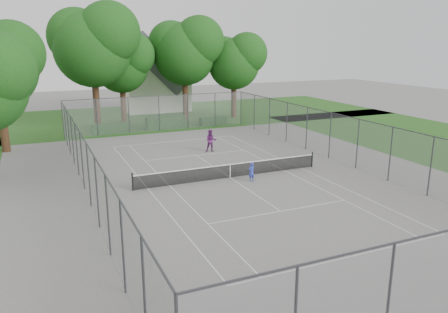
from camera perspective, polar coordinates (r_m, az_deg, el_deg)
name	(u,v)px	position (r m, az deg, el deg)	size (l,w,h in m)	color
ground	(230,178)	(28.59, 0.81, -2.79)	(120.00, 120.00, 0.00)	slate
grass_far	(139,117)	(52.76, -11.02, 5.07)	(60.00, 20.00, 0.00)	#1E4A15
court_markings	(230,178)	(28.59, 0.81, -2.78)	(11.03, 23.83, 0.01)	silver
tennis_net	(230,170)	(28.44, 0.81, -1.81)	(12.87, 0.10, 1.10)	black
perimeter_fence	(230,151)	(28.10, 0.82, 0.73)	(18.08, 34.08, 3.52)	#38383D
tree_far_left	(93,42)	(46.02, -16.70, 14.11)	(8.69, 7.94, 12.50)	#362013
tree_far_midleft	(122,61)	(49.18, -13.20, 12.03)	(6.70, 6.12, 9.63)	#362013
tree_far_midright	(185,49)	(50.06, -5.06, 13.85)	(7.98, 7.29, 11.47)	#362013
tree_far_right	(235,59)	(51.12, 1.44, 12.56)	(6.76, 6.17, 9.72)	#362013
hedge_left	(111,128)	(44.34, -14.59, 3.63)	(3.50, 1.05, 0.88)	#184215
hedge_mid	(165,122)	(45.26, -7.65, 4.43)	(3.96, 1.13, 1.24)	#184215
hedge_right	(213,121)	(46.93, -1.49, 4.68)	(2.80, 1.03, 0.84)	#184215
house	(155,79)	(57.46, -9.05, 9.93)	(7.94, 6.16, 9.89)	white
girl_player	(251,172)	(27.77, 3.60, -2.01)	(0.45, 0.30, 1.24)	#2E3FAF
woman_player	(211,141)	(35.17, -1.72, 2.07)	(0.88, 0.68, 1.80)	#622164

